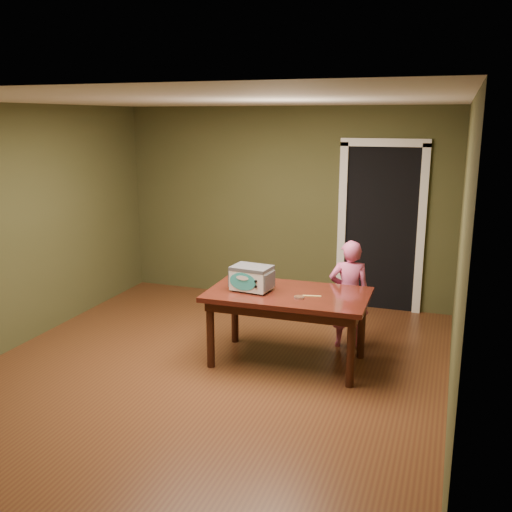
% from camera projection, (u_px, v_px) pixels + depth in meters
% --- Properties ---
extents(floor, '(5.00, 5.00, 0.00)m').
position_uv_depth(floor, '(211.00, 370.00, 5.69)').
color(floor, '#5A3319').
rests_on(floor, ground).
extents(room_shell, '(4.52, 5.02, 2.61)m').
position_uv_depth(room_shell, '(207.00, 200.00, 5.29)').
color(room_shell, '#424323').
rests_on(room_shell, ground).
extents(doorway, '(1.10, 0.66, 2.25)m').
position_uv_depth(doorway, '(384.00, 225.00, 7.57)').
color(doorway, black).
rests_on(doorway, ground).
extents(dining_table, '(1.62, 0.93, 0.75)m').
position_uv_depth(dining_table, '(288.00, 302.00, 5.72)').
color(dining_table, '#3B150D').
rests_on(dining_table, floor).
extents(toy_oven, '(0.44, 0.32, 0.25)m').
position_uv_depth(toy_oven, '(252.00, 277.00, 5.73)').
color(toy_oven, '#4C4F54').
rests_on(toy_oven, dining_table).
extents(baking_pan, '(0.10, 0.10, 0.02)m').
position_uv_depth(baking_pan, '(299.00, 297.00, 5.50)').
color(baking_pan, silver).
rests_on(baking_pan, dining_table).
extents(spatula, '(0.18, 0.06, 0.01)m').
position_uv_depth(spatula, '(312.00, 296.00, 5.56)').
color(spatula, tan).
rests_on(spatula, dining_table).
extents(child, '(0.49, 0.37, 1.19)m').
position_uv_depth(child, '(349.00, 294.00, 6.14)').
color(child, '#D4578D').
rests_on(child, floor).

